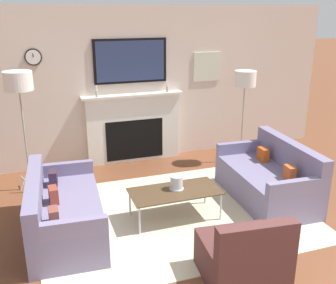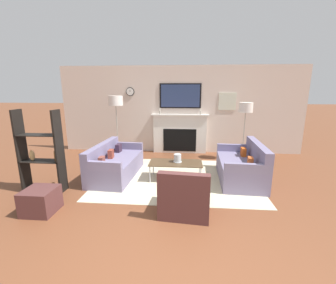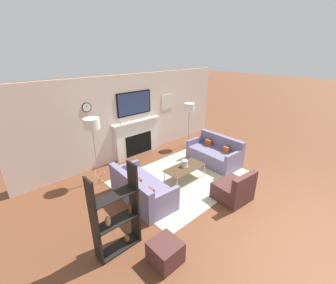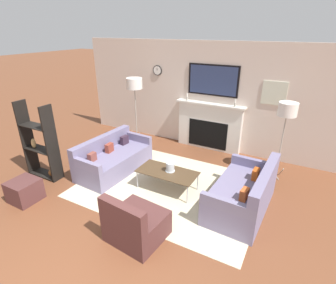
{
  "view_description": "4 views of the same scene",
  "coord_description": "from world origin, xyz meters",
  "px_view_note": "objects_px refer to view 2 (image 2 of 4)",
  "views": [
    {
      "loc": [
        -1.62,
        -1.76,
        2.63
      ],
      "look_at": [
        0.09,
        3.18,
        0.86
      ],
      "focal_mm": 42.0,
      "sensor_mm": 36.0,
      "label": 1
    },
    {
      "loc": [
        0.19,
        -2.19,
        1.99
      ],
      "look_at": [
        -0.23,
        3.02,
        0.76
      ],
      "focal_mm": 24.0,
      "sensor_mm": 36.0,
      "label": 2
    },
    {
      "loc": [
        -4.04,
        -1.09,
        3.37
      ],
      "look_at": [
        -0.14,
        3.13,
        1.01
      ],
      "focal_mm": 24.0,
      "sensor_mm": 36.0,
      "label": 3
    },
    {
      "loc": [
        2.1,
        -1.32,
        2.97
      ],
      "look_at": [
        -0.12,
        2.78,
        0.93
      ],
      "focal_mm": 28.0,
      "sensor_mm": 36.0,
      "label": 4
    }
  ],
  "objects_px": {
    "couch_right": "(242,167)",
    "shelf_unit": "(41,155)",
    "armchair": "(185,198)",
    "floor_lamp_right": "(246,108)",
    "hurricane_candle": "(178,158)",
    "floor_lamp_left": "(116,102)",
    "coffee_table": "(176,163)",
    "couch_left": "(115,164)",
    "ottoman": "(41,201)"
  },
  "relations": [
    {
      "from": "coffee_table",
      "to": "ottoman",
      "type": "xyz_separation_m",
      "value": [
        -2.15,
        -1.57,
        -0.17
      ]
    },
    {
      "from": "floor_lamp_left",
      "to": "hurricane_candle",
      "type": "bearing_deg",
      "value": -39.48
    },
    {
      "from": "couch_left",
      "to": "couch_right",
      "type": "distance_m",
      "value": 2.89
    },
    {
      "from": "floor_lamp_left",
      "to": "couch_left",
      "type": "bearing_deg",
      "value": -75.81
    },
    {
      "from": "armchair",
      "to": "shelf_unit",
      "type": "distance_m",
      "value": 2.91
    },
    {
      "from": "armchair",
      "to": "ottoman",
      "type": "distance_m",
      "value": 2.38
    },
    {
      "from": "coffee_table",
      "to": "shelf_unit",
      "type": "height_order",
      "value": "shelf_unit"
    },
    {
      "from": "floor_lamp_left",
      "to": "shelf_unit",
      "type": "height_order",
      "value": "floor_lamp_left"
    },
    {
      "from": "couch_left",
      "to": "hurricane_candle",
      "type": "distance_m",
      "value": 1.47
    },
    {
      "from": "ottoman",
      "to": "floor_lamp_left",
      "type": "bearing_deg",
      "value": 83.45
    },
    {
      "from": "shelf_unit",
      "to": "ottoman",
      "type": "height_order",
      "value": "shelf_unit"
    },
    {
      "from": "couch_left",
      "to": "couch_right",
      "type": "bearing_deg",
      "value": -0.1
    },
    {
      "from": "couch_left",
      "to": "hurricane_candle",
      "type": "relative_size",
      "value": 9.39
    },
    {
      "from": "hurricane_candle",
      "to": "shelf_unit",
      "type": "bearing_deg",
      "value": -162.22
    },
    {
      "from": "hurricane_candle",
      "to": "ottoman",
      "type": "bearing_deg",
      "value": -143.48
    },
    {
      "from": "couch_right",
      "to": "hurricane_candle",
      "type": "xyz_separation_m",
      "value": [
        -1.43,
        -0.04,
        0.18
      ]
    },
    {
      "from": "armchair",
      "to": "floor_lamp_right",
      "type": "height_order",
      "value": "floor_lamp_right"
    },
    {
      "from": "armchair",
      "to": "coffee_table",
      "type": "height_order",
      "value": "armchair"
    },
    {
      "from": "floor_lamp_right",
      "to": "ottoman",
      "type": "relative_size",
      "value": 3.37
    },
    {
      "from": "couch_right",
      "to": "coffee_table",
      "type": "height_order",
      "value": "couch_right"
    },
    {
      "from": "floor_lamp_right",
      "to": "shelf_unit",
      "type": "height_order",
      "value": "floor_lamp_right"
    },
    {
      "from": "armchair",
      "to": "hurricane_candle",
      "type": "xyz_separation_m",
      "value": [
        -0.18,
        1.45,
        0.21
      ]
    },
    {
      "from": "floor_lamp_left",
      "to": "ottoman",
      "type": "xyz_separation_m",
      "value": [
        -0.36,
        -3.13,
        -1.44
      ]
    },
    {
      "from": "coffee_table",
      "to": "hurricane_candle",
      "type": "distance_m",
      "value": 0.12
    },
    {
      "from": "floor_lamp_right",
      "to": "ottoman",
      "type": "bearing_deg",
      "value": -141.88
    },
    {
      "from": "shelf_unit",
      "to": "ottoman",
      "type": "distance_m",
      "value": 1.04
    },
    {
      "from": "couch_left",
      "to": "shelf_unit",
      "type": "relative_size",
      "value": 1.09
    },
    {
      "from": "floor_lamp_left",
      "to": "coffee_table",
      "type": "bearing_deg",
      "value": -40.94
    },
    {
      "from": "hurricane_candle",
      "to": "ottoman",
      "type": "distance_m",
      "value": 2.74
    },
    {
      "from": "couch_left",
      "to": "coffee_table",
      "type": "height_order",
      "value": "couch_left"
    },
    {
      "from": "coffee_table",
      "to": "floor_lamp_right",
      "type": "xyz_separation_m",
      "value": [
        1.84,
        1.55,
        1.11
      ]
    },
    {
      "from": "coffee_table",
      "to": "floor_lamp_left",
      "type": "height_order",
      "value": "floor_lamp_left"
    },
    {
      "from": "couch_left",
      "to": "armchair",
      "type": "bearing_deg",
      "value": -42.36
    },
    {
      "from": "floor_lamp_left",
      "to": "shelf_unit",
      "type": "xyz_separation_m",
      "value": [
        -0.79,
        -2.35,
        -0.91
      ]
    },
    {
      "from": "armchair",
      "to": "floor_lamp_left",
      "type": "xyz_separation_m",
      "value": [
        -2.01,
        2.96,
        1.38
      ]
    },
    {
      "from": "coffee_table",
      "to": "ottoman",
      "type": "height_order",
      "value": "ottoman"
    },
    {
      "from": "hurricane_candle",
      "to": "shelf_unit",
      "type": "height_order",
      "value": "shelf_unit"
    },
    {
      "from": "couch_left",
      "to": "shelf_unit",
      "type": "bearing_deg",
      "value": -142.72
    },
    {
      "from": "couch_right",
      "to": "hurricane_candle",
      "type": "relative_size",
      "value": 8.84
    },
    {
      "from": "armchair",
      "to": "couch_right",
      "type": "bearing_deg",
      "value": 49.95
    },
    {
      "from": "couch_left",
      "to": "hurricane_candle",
      "type": "xyz_separation_m",
      "value": [
        1.46,
        -0.04,
        0.2
      ]
    },
    {
      "from": "armchair",
      "to": "coffee_table",
      "type": "bearing_deg",
      "value": 98.85
    },
    {
      "from": "couch_left",
      "to": "ottoman",
      "type": "xyz_separation_m",
      "value": [
        -0.73,
        -1.66,
        -0.08
      ]
    },
    {
      "from": "couch_left",
      "to": "floor_lamp_left",
      "type": "bearing_deg",
      "value": 104.19
    },
    {
      "from": "couch_right",
      "to": "shelf_unit",
      "type": "height_order",
      "value": "shelf_unit"
    },
    {
      "from": "shelf_unit",
      "to": "ottoman",
      "type": "xyz_separation_m",
      "value": [
        0.43,
        -0.78,
        -0.54
      ]
    },
    {
      "from": "shelf_unit",
      "to": "ottoman",
      "type": "bearing_deg",
      "value": -61.09
    },
    {
      "from": "hurricane_candle",
      "to": "ottoman",
      "type": "relative_size",
      "value": 0.39
    },
    {
      "from": "couch_right",
      "to": "floor_lamp_left",
      "type": "relative_size",
      "value": 0.92
    },
    {
      "from": "couch_right",
      "to": "coffee_table",
      "type": "distance_m",
      "value": 1.48
    }
  ]
}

